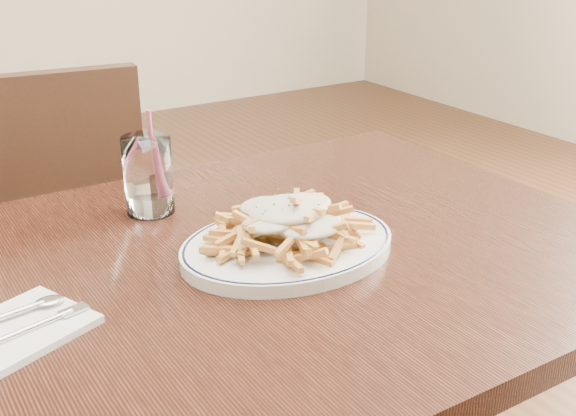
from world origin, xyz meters
TOP-DOWN VIEW (x-y plane):
  - table at (0.00, 0.00)m, footprint 1.20×0.80m
  - chair_far at (-0.11, 0.66)m, footprint 0.47×0.47m
  - fries_plate at (0.10, -0.02)m, footprint 0.39×0.36m
  - loaded_fries at (0.10, -0.02)m, footprint 0.24×0.20m
  - napkin at (-0.30, -0.04)m, footprint 0.22×0.19m
  - cutlery at (-0.30, -0.03)m, footprint 0.19×0.10m
  - water_glass at (-0.01, 0.23)m, footprint 0.08×0.08m

SIDE VIEW (x-z plane):
  - chair_far at x=-0.11m, z-range 0.06..0.99m
  - table at x=0.00m, z-range 0.30..1.05m
  - napkin at x=-0.30m, z-range 0.75..0.76m
  - fries_plate at x=0.10m, z-range 0.75..0.77m
  - cutlery at x=-0.30m, z-range 0.76..0.77m
  - water_glass at x=-0.01m, z-range 0.72..0.89m
  - loaded_fries at x=0.10m, z-range 0.77..0.84m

